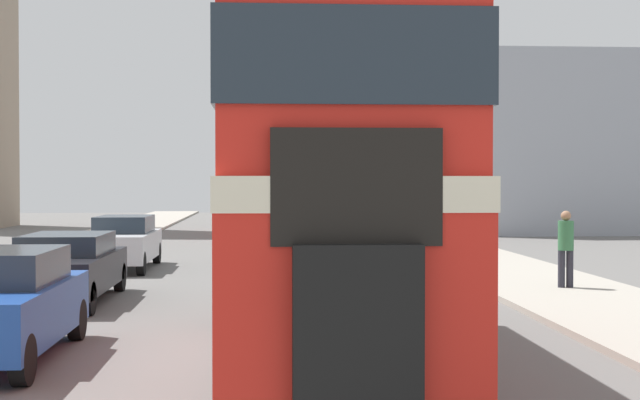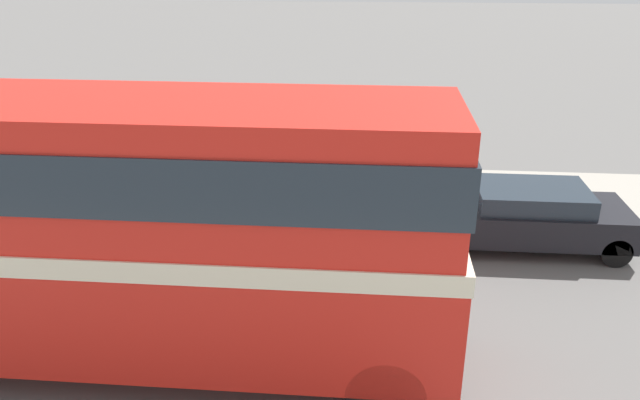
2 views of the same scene
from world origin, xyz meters
TOP-DOWN VIEW (x-y plane):
  - ground_plane at (0.00, 0.00)m, footprint 120.00×120.00m
  - double_decker_bus at (0.87, -0.91)m, footprint 2.41×9.42m
  - bus_distant at (2.35, 30.37)m, footprint 2.43×10.31m
  - car_parked_mid at (-3.94, 5.77)m, footprint 1.82×4.58m
  - car_parked_far at (-3.82, 12.77)m, footprint 1.65×4.45m
  - pedestrian_walking at (6.89, 6.65)m, footprint 0.35×0.35m
  - bicycle_on_pavement at (6.86, 16.41)m, footprint 0.05×1.76m

SIDE VIEW (x-z plane):
  - ground_plane at x=0.00m, z-range 0.00..0.00m
  - bicycle_on_pavement at x=6.86m, z-range 0.09..0.87m
  - car_parked_mid at x=-3.94m, z-range 0.04..1.44m
  - car_parked_far at x=-3.82m, z-range 0.02..1.54m
  - pedestrian_walking at x=6.89m, z-range 0.23..1.95m
  - double_decker_bus at x=0.87m, z-range 0.41..4.79m
  - bus_distant at x=2.35m, z-range 0.42..4.91m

